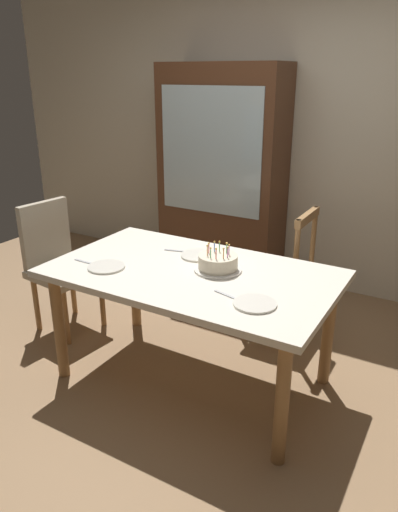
% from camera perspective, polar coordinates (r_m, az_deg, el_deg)
% --- Properties ---
extents(ground, '(6.40, 6.40, 0.00)m').
position_cam_1_polar(ground, '(3.15, -0.81, -14.25)').
color(ground, '#93704C').
extents(back_wall, '(6.40, 0.10, 2.60)m').
position_cam_1_polar(back_wall, '(4.30, 12.28, 13.62)').
color(back_wall, beige).
rests_on(back_wall, ground).
extents(dining_table, '(1.66, 0.97, 0.74)m').
position_cam_1_polar(dining_table, '(2.82, -0.88, -3.33)').
color(dining_table, silver).
rests_on(dining_table, ground).
extents(birthday_cake, '(0.28, 0.28, 0.16)m').
position_cam_1_polar(birthday_cake, '(2.78, 2.27, -0.85)').
color(birthday_cake, silver).
rests_on(birthday_cake, dining_table).
extents(plate_near_celebrant, '(0.22, 0.22, 0.01)m').
position_cam_1_polar(plate_near_celebrant, '(2.88, -10.96, -1.27)').
color(plate_near_celebrant, silver).
rests_on(plate_near_celebrant, dining_table).
extents(plate_far_side, '(0.22, 0.22, 0.01)m').
position_cam_1_polar(plate_far_side, '(3.00, -0.10, 0.07)').
color(plate_far_side, silver).
rests_on(plate_far_side, dining_table).
extents(plate_near_guest, '(0.22, 0.22, 0.01)m').
position_cam_1_polar(plate_near_guest, '(2.40, 6.66, -5.64)').
color(plate_near_guest, silver).
rests_on(plate_near_guest, dining_table).
extents(fork_near_celebrant, '(0.18, 0.02, 0.01)m').
position_cam_1_polar(fork_near_celebrant, '(2.98, -13.28, -0.72)').
color(fork_near_celebrant, silver).
rests_on(fork_near_celebrant, dining_table).
extents(fork_far_side, '(0.18, 0.06, 0.01)m').
position_cam_1_polar(fork_far_side, '(3.09, -2.56, 0.62)').
color(fork_far_side, silver).
rests_on(fork_far_side, dining_table).
extents(fork_near_guest, '(0.18, 0.06, 0.01)m').
position_cam_1_polar(fork_near_guest, '(2.48, 3.46, -4.72)').
color(fork_near_guest, silver).
rests_on(fork_near_guest, dining_table).
extents(chair_spindle_back, '(0.44, 0.44, 0.95)m').
position_cam_1_polar(chair_spindle_back, '(3.47, 9.53, -2.36)').
color(chair_spindle_back, beige).
rests_on(chair_spindle_back, ground).
extents(chair_upholstered, '(0.49, 0.49, 0.95)m').
position_cam_1_polar(chair_upholstered, '(3.67, -16.49, -0.39)').
color(chair_upholstered, tan).
rests_on(chair_upholstered, ground).
extents(china_cabinet, '(1.10, 0.45, 1.90)m').
position_cam_1_polar(china_cabinet, '(4.32, 2.74, 9.43)').
color(china_cabinet, '#56331E').
rests_on(china_cabinet, ground).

